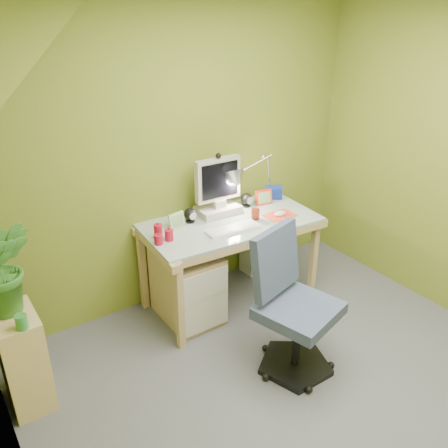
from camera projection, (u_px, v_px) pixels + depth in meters
floor at (313, 404)px, 2.97m from camera, size 3.20×3.20×0.01m
wall_back at (180, 155)px, 3.65m from camera, size 3.20×0.01×2.40m
wall_left at (4, 348)px, 1.64m from camera, size 0.01×3.20×2.40m
slope_ceiling at (148, 138)px, 1.66m from camera, size 1.10×3.20×1.10m
desk at (230, 261)px, 3.84m from camera, size 1.40×0.76×0.73m
monitor at (218, 184)px, 3.71m from camera, size 0.37×0.23×0.50m
speaker_left at (190, 215)px, 3.64m from camera, size 0.10×0.10×0.12m
speaker_right at (246, 200)px, 3.91m from camera, size 0.11×0.11×0.12m
keyboard at (233, 229)px, 3.53m from camera, size 0.42×0.16×0.02m
mousepad at (280, 215)px, 3.77m from camera, size 0.24×0.17×0.01m
mouse at (280, 214)px, 3.76m from camera, size 0.12×0.08×0.04m
amber_tumbler at (255, 214)px, 3.70m from camera, size 0.08×0.08×0.08m
candle_cluster at (161, 234)px, 3.36m from camera, size 0.17×0.16×0.11m
photo_frame_red at (264, 197)px, 3.96m from camera, size 0.15×0.04×0.13m
photo_frame_blue at (274, 192)px, 4.06m from camera, size 0.13×0.10×0.13m
photo_frame_green at (177, 220)px, 3.56m from camera, size 0.14×0.04×0.12m
desk_lamp at (263, 167)px, 3.91m from camera, size 0.58×0.28×0.61m
side_ledge at (23, 359)px, 2.86m from camera, size 0.24×0.37×0.64m
potted_plant at (4, 268)px, 2.65m from camera, size 0.36×0.31×0.57m
green_cup at (22, 322)px, 2.60m from camera, size 0.08×0.08×0.09m
task_chair at (299, 309)px, 3.05m from camera, size 0.66×0.66×0.97m
radiator at (264, 246)px, 4.39m from camera, size 0.45×0.20×0.44m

